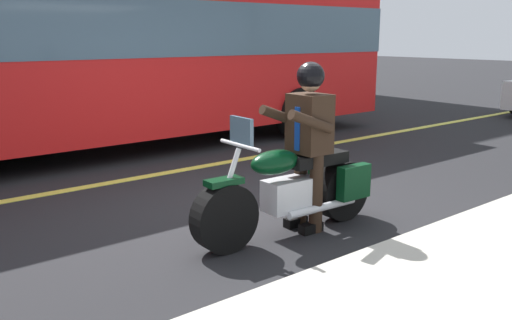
{
  "coord_description": "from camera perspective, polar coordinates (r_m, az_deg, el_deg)",
  "views": [
    {
      "loc": [
        3.92,
        4.92,
        1.99
      ],
      "look_at": [
        0.5,
        0.7,
        0.75
      ],
      "focal_mm": 38.32,
      "sensor_mm": 36.0,
      "label": 1
    }
  ],
  "objects": [
    {
      "name": "ground_plane",
      "position": [
        6.6,
        -0.5,
        -4.69
      ],
      "size": [
        80.0,
        80.0,
        0.0
      ],
      "primitive_type": "plane",
      "color": "black"
    },
    {
      "name": "bus_near",
      "position": [
        9.9,
        -14.45,
        11.81
      ],
      "size": [
        11.05,
        2.7,
        3.3
      ],
      "color": "red",
      "rests_on": "ground_plane"
    },
    {
      "name": "lane_center_stripe",
      "position": [
        8.2,
        -9.27,
        -1.32
      ],
      "size": [
        60.0,
        0.16,
        0.01
      ],
      "primitive_type": "cube",
      "color": "#E5DB4C",
      "rests_on": "ground_plane"
    },
    {
      "name": "rider_main",
      "position": [
        5.58,
        5.48,
        2.95
      ],
      "size": [
        0.63,
        0.56,
        1.74
      ],
      "color": "black",
      "rests_on": "ground_plane"
    },
    {
      "name": "motorcycle_main",
      "position": [
        5.58,
        3.94,
        -3.17
      ],
      "size": [
        2.22,
        0.63,
        1.26
      ],
      "color": "black",
      "rests_on": "ground_plane"
    }
  ]
}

